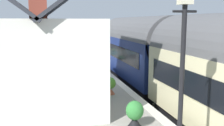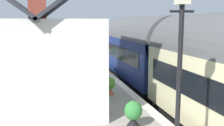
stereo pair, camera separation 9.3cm
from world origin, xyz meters
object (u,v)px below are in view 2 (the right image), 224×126
Objects in this scene: bench_mid_platform at (73,64)px; planter_by_door at (93,61)px; planter_under_sign at (59,66)px; station_building at (41,58)px; lamp_post_platform at (181,43)px; train at (168,60)px; bench_near_building at (67,54)px; planter_corner_building at (133,114)px; station_sign_board at (91,48)px; planter_bench_left at (109,85)px; planter_bench_right at (75,52)px; planter_edge_near at (44,69)px.

planter_by_door is (2.28, -1.66, -0.20)m from bench_mid_platform.
planter_under_sign reaches higher than planter_by_door.
lamp_post_platform is (-5.40, -2.86, 0.96)m from station_building.
train is 10.71m from bench_near_building.
station_building is 1.58× the size of lamp_post_platform.
planter_corner_building is (-14.26, -0.98, -0.06)m from bench_near_building.
planter_by_door is 0.62× the size of station_sign_board.
station_building is 6.78× the size of planter_under_sign.
station_building is at bearing 40.55° from planter_corner_building.
bench_near_building is 10.62m from planter_bench_left.
planter_by_door is 0.25× the size of lamp_post_platform.
planter_under_sign is at bearing 170.89° from bench_near_building.
bench_mid_platform is 1.56× the size of planter_under_sign.
station_sign_board is (7.00, 2.60, -0.10)m from train.
bench_mid_platform is (4.87, 4.12, -0.81)m from train.
bench_mid_platform is 9.34m from planter_corner_building.
planter_bench_left is (3.70, -0.13, -0.03)m from planter_corner_building.
planter_bench_right is 0.23× the size of lamp_post_platform.
train is 6.79m from planter_under_sign.
station_building reaches higher than bench_near_building.
planter_bench_left is at bearing -147.60° from planter_edge_near.
station_building is 6.54m from bench_mid_platform.
station_sign_board is at bearing -173.43° from planter_bench_right.
bench_mid_platform is at bearing -179.69° from bench_near_building.
planter_bench_right is (2.47, -0.93, -0.18)m from bench_near_building.
station_sign_board reaches higher than planter_corner_building.
bench_near_building is (11.15, -1.68, -1.27)m from station_building.
planter_under_sign is at bearing 11.58° from planter_corner_building.
bench_near_building is at bearing 0.31° from bench_mid_platform.
station_building is 13.95m from planter_bench_right.
planter_edge_near is at bearing 57.69° from train.
train is 21.76× the size of planter_edge_near.
bench_near_building is 1.72× the size of planter_edge_near.
train reaches higher than planter_by_door.
train reaches higher than planter_bench_right.
station_building is 8.93m from station_sign_board.
planter_bench_left is at bearing -173.99° from bench_near_building.
planter_bench_left is (-5.60, -1.08, -0.10)m from bench_mid_platform.
lamp_post_platform is at bearing -152.12° from station_building.
lamp_post_platform is at bearing -174.34° from bench_mid_platform.
planter_bench_left is at bearing 176.77° from station_sign_board.
planter_corner_building is 11.46m from station_sign_board.
lamp_post_platform is (-6.71, 2.97, 1.41)m from train.
train is 3.25m from planter_bench_left.
bench_near_building reaches higher than planter_corner_building.
station_building is at bearing 101.91° from planter_bench_left.
lamp_post_platform reaches higher than bench_mid_platform.
planter_under_sign is at bearing -8.09° from station_building.
station_building is at bearing -179.93° from planter_edge_near.
station_sign_board is (3.31, -3.23, 0.74)m from planter_edge_near.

